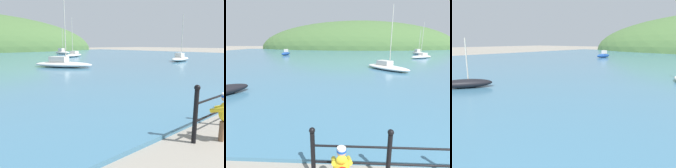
# 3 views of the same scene
# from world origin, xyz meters

# --- Properties ---
(water) EXTENTS (80.00, 60.00, 0.10)m
(water) POSITION_xyz_m (0.00, 32.00, 0.05)
(water) COLOR teal
(water) RESTS_ON ground
(far_hillside) EXTENTS (76.13, 41.87, 20.91)m
(far_hillside) POSITION_xyz_m (0.00, 71.04, 0.00)
(far_hillside) COLOR #476B38
(far_hillside) RESTS_ON ground
(child_in_coat) EXTENTS (0.41, 0.55, 1.00)m
(child_in_coat) POSITION_xyz_m (-4.14, 1.16, 0.61)
(child_in_coat) COLOR brown
(child_in_coat) RESTS_ON ground
(boat_white_sailboat) EXTENTS (4.26, 5.00, 5.93)m
(boat_white_sailboat) POSITION_xyz_m (-0.15, 15.65, 0.40)
(boat_white_sailboat) COLOR silver
(boat_white_sailboat) RESTS_ON water
(boat_blue_hull) EXTENTS (1.40, 3.05, 1.19)m
(boat_blue_hull) POSITION_xyz_m (-16.24, 32.99, 0.48)
(boat_blue_hull) COLOR #1E4793
(boat_blue_hull) RESTS_ON water
(boat_green_fishing) EXTENTS (4.71, 3.77, 5.61)m
(boat_green_fishing) POSITION_xyz_m (8.16, 28.00, 0.40)
(boat_green_fishing) COLOR silver
(boat_green_fishing) RESTS_ON water
(boat_far_left) EXTENTS (1.80, 4.12, 4.96)m
(boat_far_left) POSITION_xyz_m (10.88, 36.69, 0.47)
(boat_far_left) COLOR silver
(boat_far_left) RESTS_ON water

